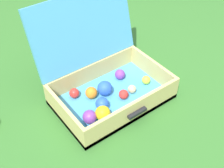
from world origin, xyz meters
TOP-DOWN VIEW (x-y plane):
  - ground_plane at (0.00, 0.00)m, footprint 16.00×16.00m
  - open_suitcase at (-0.10, 0.12)m, footprint 0.60×0.53m

SIDE VIEW (x-z plane):
  - ground_plane at x=0.00m, z-range 0.00..0.00m
  - open_suitcase at x=-0.10m, z-range -0.14..0.37m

